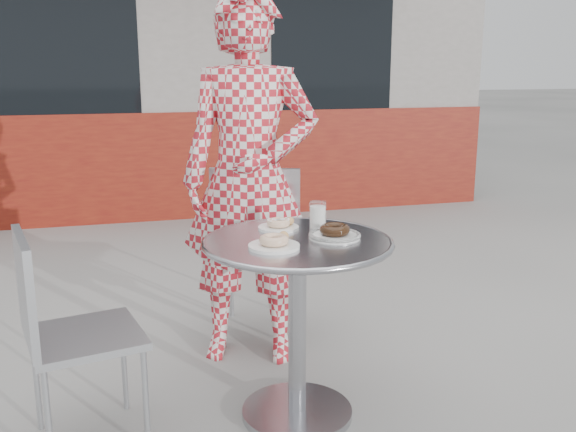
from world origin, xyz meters
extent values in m
plane|color=gray|center=(0.00, 0.00, 0.00)|extent=(60.00, 60.00, 0.00)
cube|color=gray|center=(0.00, 5.60, 1.50)|extent=(6.00, 4.00, 3.00)
cube|color=maroon|center=(0.00, 3.68, 0.50)|extent=(6.02, 0.20, 1.00)
cube|color=black|center=(-1.20, 3.61, 1.70)|extent=(1.60, 0.04, 1.40)
cube|color=black|center=(1.40, 3.61, 1.70)|extent=(1.20, 0.04, 1.40)
cylinder|color=#B2B2B7|center=(0.01, -0.03, 0.02)|extent=(0.46, 0.46, 0.03)
cylinder|color=#B2B2B7|center=(0.01, -0.03, 0.38)|extent=(0.07, 0.07, 0.73)
cylinder|color=#B2B2B7|center=(0.01, -0.03, 0.75)|extent=(0.73, 0.73, 0.02)
torus|color=#B2B2B7|center=(0.01, -0.03, 0.75)|extent=(0.76, 0.76, 0.03)
cube|color=#B0B3B8|center=(0.06, 0.87, 0.48)|extent=(0.56, 0.56, 0.03)
cube|color=#B0B3B8|center=(-0.01, 0.67, 0.71)|extent=(0.43, 0.17, 0.44)
cube|color=#B0B3B8|center=(-0.81, 0.01, 0.43)|extent=(0.48, 0.48, 0.03)
cube|color=#B0B3B8|center=(-1.00, -0.03, 0.65)|extent=(0.11, 0.40, 0.40)
imported|color=#B21B26|center=(-0.05, 0.60, 0.89)|extent=(0.75, 0.60, 1.78)
cylinder|color=white|center=(-0.02, 0.15, 0.77)|extent=(0.17, 0.17, 0.01)
torus|color=#D28750|center=(-0.02, 0.15, 0.79)|extent=(0.10, 0.10, 0.03)
sphere|color=#B77A3F|center=(0.03, 0.16, 0.79)|extent=(0.03, 0.03, 0.03)
cylinder|color=white|center=(-0.11, -0.12, 0.77)|extent=(0.19, 0.19, 0.01)
torus|color=#D28750|center=(-0.11, -0.12, 0.79)|extent=(0.11, 0.11, 0.04)
sphere|color=#B77A3F|center=(-0.06, -0.08, 0.79)|extent=(0.04, 0.04, 0.04)
cylinder|color=white|center=(0.16, -0.04, 0.77)|extent=(0.20, 0.20, 0.01)
torus|color=black|center=(0.16, -0.04, 0.79)|extent=(0.12, 0.12, 0.04)
torus|color=black|center=(0.16, -0.04, 0.77)|extent=(0.21, 0.21, 0.02)
cylinder|color=white|center=(0.14, 0.13, 0.81)|extent=(0.06, 0.06, 0.09)
cylinder|color=white|center=(0.14, 0.13, 0.82)|extent=(0.07, 0.07, 0.11)
camera|label=1|loc=(-0.66, -2.35, 1.43)|focal=40.00mm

